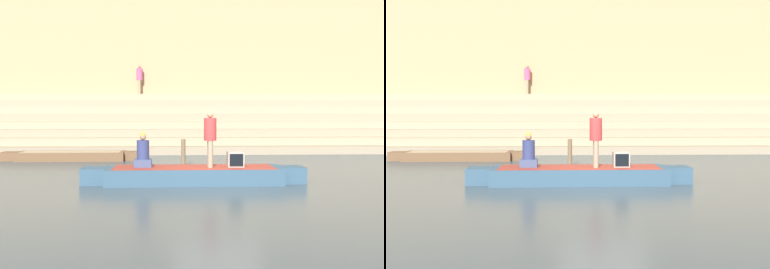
% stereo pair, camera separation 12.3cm
% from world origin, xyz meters
% --- Properties ---
extents(ground_plane, '(120.00, 120.00, 0.00)m').
position_xyz_m(ground_plane, '(0.00, 0.00, 0.00)').
color(ground_plane, '#3D4C56').
extents(ghat_steps, '(36.00, 6.05, 3.11)m').
position_xyz_m(ghat_steps, '(0.00, 12.79, 1.10)').
color(ghat_steps, gray).
rests_on(ghat_steps, ground).
extents(back_wall, '(34.20, 1.28, 9.30)m').
position_xyz_m(back_wall, '(0.00, 15.52, 4.62)').
color(back_wall, tan).
rests_on(back_wall, ground).
extents(rowboat_main, '(6.58, 1.56, 0.48)m').
position_xyz_m(rowboat_main, '(-0.66, 0.69, 0.25)').
color(rowboat_main, '#33516B').
rests_on(rowboat_main, ground).
extents(person_standing, '(0.37, 0.37, 1.64)m').
position_xyz_m(person_standing, '(-0.18, 0.62, 1.42)').
color(person_standing, gray).
rests_on(person_standing, rowboat_main).
extents(person_rowing, '(0.51, 0.40, 1.03)m').
position_xyz_m(person_rowing, '(-2.16, 0.78, 0.88)').
color(person_rowing, '#3D4C75').
rests_on(person_rowing, rowboat_main).
extents(tv_set, '(0.48, 0.45, 0.44)m').
position_xyz_m(tv_set, '(0.58, 0.71, 0.70)').
color(tv_set, '#9E998E').
rests_on(tv_set, rowboat_main).
extents(moored_boat_shore, '(5.83, 1.22, 0.37)m').
position_xyz_m(moored_boat_shore, '(-5.63, 6.90, 0.20)').
color(moored_boat_shore, brown).
rests_on(moored_boat_shore, ground).
extents(mooring_post, '(0.16, 0.16, 1.06)m').
position_xyz_m(mooring_post, '(-0.87, 4.45, 0.53)').
color(mooring_post, brown).
rests_on(mooring_post, ground).
extents(person_on_steps, '(0.36, 0.36, 1.71)m').
position_xyz_m(person_on_steps, '(-3.24, 14.55, 4.10)').
color(person_on_steps, gray).
rests_on(person_on_steps, ghat_steps).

